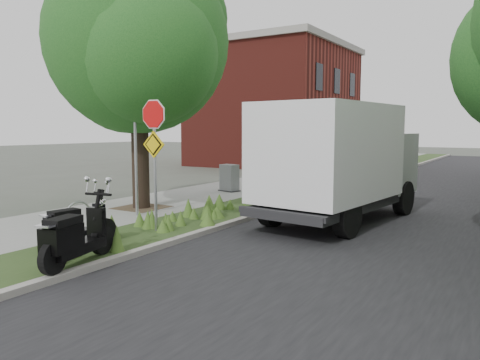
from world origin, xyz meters
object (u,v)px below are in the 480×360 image
object	(u,v)px
box_truck	(339,158)
utility_cabinet	(229,178)
scooter_near	(71,242)
sign_assembly	(154,138)
scooter_far	(72,229)

from	to	relation	value
box_truck	utility_cabinet	bearing A→B (deg)	151.73
scooter_near	box_truck	distance (m)	7.36
sign_assembly	scooter_far	xyz separation A→B (m)	(-0.30, -2.15, -1.81)
sign_assembly	utility_cabinet	bearing A→B (deg)	109.39
sign_assembly	scooter_far	distance (m)	2.83
sign_assembly	scooter_near	xyz separation A→B (m)	(0.75, -2.99, -1.76)
sign_assembly	scooter_far	bearing A→B (deg)	-97.83
utility_cabinet	scooter_near	bearing A→B (deg)	-72.21
scooter_near	box_truck	xyz separation A→B (m)	(2.33, 6.87, 1.19)
sign_assembly	box_truck	world-z (taller)	sign_assembly
box_truck	utility_cabinet	size ratio (longest dim) A/B	5.99
sign_assembly	utility_cabinet	world-z (taller)	sign_assembly
scooter_far	box_truck	xyz separation A→B (m)	(3.38, 6.04, 1.24)
scooter_far	scooter_near	bearing A→B (deg)	-38.79
scooter_far	utility_cabinet	bearing A→B (deg)	103.21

